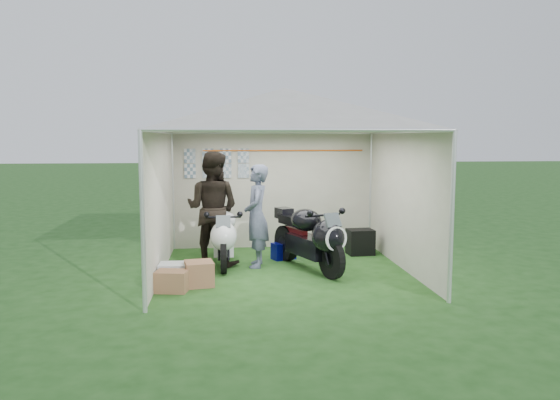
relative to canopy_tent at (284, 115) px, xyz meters
The scene contains 12 objects.
ground 2.58m from the canopy_tent, 89.22° to the right, with size 80.00×80.00×0.00m, color #1D4916.
canopy_tent is the anchor object (origin of this frame).
motorcycle_white 2.32m from the canopy_tent, 155.60° to the left, with size 0.44×1.94×0.96m.
motorcycle_black 2.04m from the canopy_tent, ahead, with size 1.06×2.02×1.05m.
paddock_stand 2.56m from the canopy_tent, 84.68° to the left, with size 0.40×0.25×0.30m, color #0B0FAA.
person_dark_jacket 2.05m from the canopy_tent, 156.77° to the left, with size 0.96×0.75×1.97m, color black.
person_blue_jacket 1.78m from the canopy_tent, 144.68° to the left, with size 0.64×0.42×1.75m, color slate.
equipment_box 3.02m from the canopy_tent, 34.75° to the left, with size 0.48×0.38×0.48m, color black.
crate_0 3.06m from the canopy_tent, 159.66° to the right, with size 0.46×0.36×0.31m, color silver.
crate_1 2.88m from the canopy_tent, 149.00° to the right, with size 0.41×0.41×0.36m, color #8D5E41.
crate_2 2.98m from the canopy_tent, 149.40° to the right, with size 0.31×0.26×0.23m, color silver.
crate_3 3.19m from the canopy_tent, 147.79° to the right, with size 0.45×0.32×0.30m, color brown.
Camera 1 is at (-0.98, -8.84, 2.20)m, focal length 35.00 mm.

